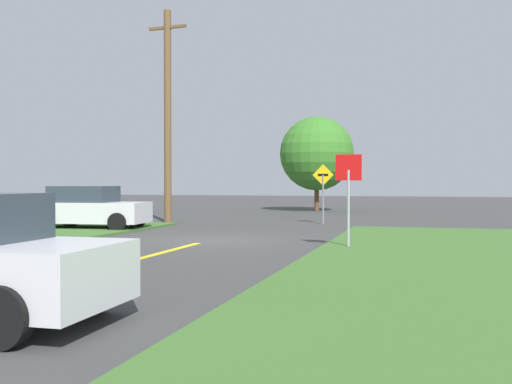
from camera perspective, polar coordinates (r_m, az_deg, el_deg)
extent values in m
plane|color=#3E3E3E|center=(18.38, -4.37, -4.58)|extent=(120.00, 120.00, 0.00)
cube|color=yellow|center=(11.29, -18.81, -8.07)|extent=(0.20, 14.00, 0.01)
cylinder|color=#9EA0A8|center=(16.01, 8.75, -1.66)|extent=(0.07, 0.07, 2.08)
cube|color=red|center=(16.00, 8.76, 2.31)|extent=(0.69, 0.05, 0.68)
cylinder|color=black|center=(8.48, -15.29, -8.75)|extent=(0.69, 0.24, 0.68)
cylinder|color=black|center=(6.99, -22.89, -10.87)|extent=(0.69, 0.24, 0.68)
cube|color=silver|center=(23.26, -15.21, -1.87)|extent=(4.19, 2.23, 0.76)
cube|color=#2D3842|center=(23.39, -15.98, -0.19)|extent=(2.36, 1.83, 0.60)
cylinder|color=black|center=(23.55, -11.24, -2.55)|extent=(0.70, 0.29, 0.68)
cylinder|color=black|center=(21.89, -12.99, -2.82)|extent=(0.70, 0.29, 0.68)
cylinder|color=black|center=(24.70, -17.16, -2.42)|extent=(0.70, 0.29, 0.68)
cylinder|color=black|center=(23.11, -19.24, -2.65)|extent=(0.70, 0.29, 0.68)
cylinder|color=brown|center=(26.62, -8.37, 7.06)|extent=(0.32, 0.32, 9.22)
cube|color=brown|center=(27.31, -8.39, 15.17)|extent=(1.80, 0.26, 0.12)
cylinder|color=slate|center=(25.47, 6.37, -0.71)|extent=(0.08, 0.08, 2.07)
cube|color=yellow|center=(25.46, 6.37, 1.62)|extent=(0.90, 0.11, 0.91)
cube|color=black|center=(25.46, 6.37, 1.62)|extent=(0.45, 0.08, 0.10)
cylinder|color=brown|center=(36.86, 5.77, -0.49)|extent=(0.28, 0.28, 1.71)
sphere|color=#377826|center=(36.89, 5.78, 3.64)|extent=(4.50, 4.50, 4.50)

